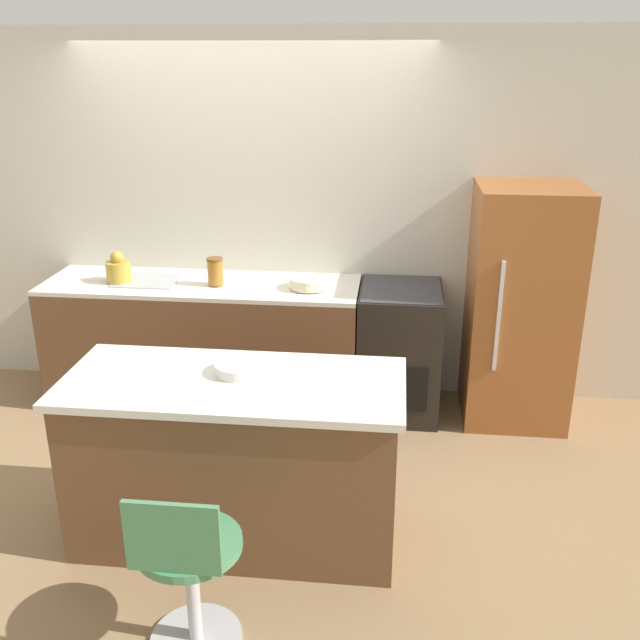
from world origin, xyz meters
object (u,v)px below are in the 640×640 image
object	(u,v)px
refrigerator	(520,306)
kettle	(118,269)
mixing_bowl	(309,283)
oven_range	(399,350)
stool_chair	(189,572)

from	to	relation	value
refrigerator	kettle	size ratio (longest dim) A/B	7.46
refrigerator	mixing_bowl	size ratio (longest dim) A/B	6.36
refrigerator	kettle	world-z (taller)	refrigerator
oven_range	refrigerator	size ratio (longest dim) A/B	0.56
oven_range	stool_chair	xyz separation A→B (m)	(-0.86, -2.32, -0.06)
kettle	mixing_bowl	world-z (taller)	kettle
stool_chair	mixing_bowl	size ratio (longest dim) A/B	3.30
refrigerator	stool_chair	world-z (taller)	refrigerator
stool_chair	mixing_bowl	distance (m)	2.35
stool_chair	kettle	world-z (taller)	kettle
oven_range	stool_chair	size ratio (longest dim) A/B	1.08
refrigerator	kettle	bearing A→B (deg)	-178.93
refrigerator	kettle	distance (m)	2.79
mixing_bowl	stool_chair	bearing A→B (deg)	-95.59
oven_range	kettle	size ratio (longest dim) A/B	4.19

